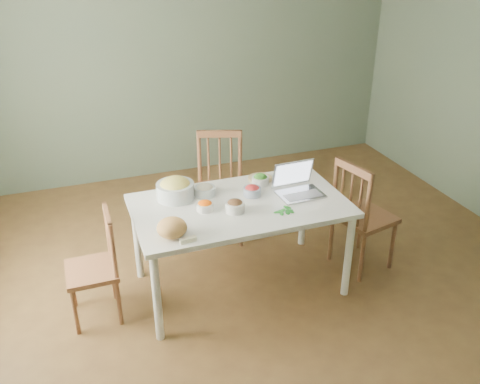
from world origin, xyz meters
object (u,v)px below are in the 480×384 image
object	(u,v)px
dining_table	(240,246)
chair_right	(365,214)
chair_left	(91,268)
chair_far	(220,189)
bread_boule	(172,228)
bowl_squash	(175,188)
laptop	(301,182)

from	to	relation	value
dining_table	chair_right	world-z (taller)	chair_right
chair_right	dining_table	bearing A→B (deg)	73.49
chair_left	dining_table	bearing A→B (deg)	89.40
chair_far	bread_boule	distance (m)	1.32
chair_right	bowl_squash	xyz separation A→B (m)	(-1.55, 0.33, 0.35)
dining_table	laptop	size ratio (longest dim) A/B	4.70
dining_table	bowl_squash	bearing A→B (deg)	149.92
chair_far	bread_boule	size ratio (longest dim) A/B	4.83
chair_right	bread_boule	bearing A→B (deg)	84.44
bread_boule	laptop	distance (m)	1.13
chair_far	bread_boule	world-z (taller)	chair_far
bowl_squash	laptop	size ratio (longest dim) A/B	0.84
dining_table	bread_boule	distance (m)	0.80
chair_right	bowl_squash	distance (m)	1.62
chair_far	laptop	xyz separation A→B (m)	(0.41, -0.82, 0.38)
chair_far	chair_right	distance (m)	1.33
chair_right	bowl_squash	world-z (taller)	chair_right
dining_table	chair_left	size ratio (longest dim) A/B	1.89
bread_boule	chair_far	bearing A→B (deg)	57.51
bread_boule	bowl_squash	distance (m)	0.57
chair_far	chair_right	world-z (taller)	chair_far
bowl_squash	laptop	distance (m)	0.99
bowl_squash	chair_right	bearing A→B (deg)	-11.92
chair_left	bowl_squash	xyz separation A→B (m)	(0.72, 0.25, 0.42)
chair_far	laptop	world-z (taller)	same
chair_right	laptop	world-z (taller)	laptop
bread_boule	laptop	world-z (taller)	laptop
bowl_squash	bread_boule	bearing A→B (deg)	-105.83
bread_boule	laptop	xyz separation A→B (m)	(1.10, 0.26, 0.05)
bowl_squash	laptop	xyz separation A→B (m)	(0.95, -0.29, 0.04)
dining_table	bread_boule	size ratio (longest dim) A/B	7.85
chair_left	laptop	xyz separation A→B (m)	(1.66, -0.04, 0.46)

